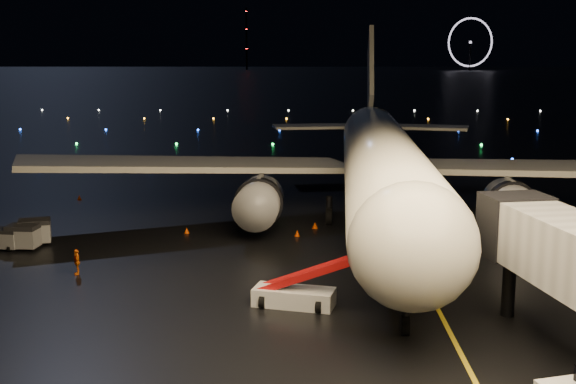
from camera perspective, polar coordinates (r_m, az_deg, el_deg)
name	(u,v)px	position (r m, az deg, el deg)	size (l,w,h in m)	color
ground	(297,87)	(333.43, 0.74, 8.32)	(2000.00, 2000.00, 0.00)	black
lane_centre	(410,256)	(50.47, 9.65, -4.99)	(0.25, 80.00, 0.02)	gold
airliner	(381,119)	(60.14, 7.36, 5.75)	(59.61, 56.63, 16.89)	silver
belt_loader	(294,278)	(39.68, 0.48, -6.82)	(6.48, 1.77, 3.14)	silver
crew_c	(77,262)	(47.32, -16.35, -5.31)	(0.97, 0.40, 1.65)	orange
safety_cone_0	(297,233)	(55.09, 0.73, -3.27)	(0.42, 0.42, 0.47)	#F44300
safety_cone_1	(315,225)	(57.59, 2.14, -2.64)	(0.45, 0.45, 0.51)	#F44300
safety_cone_2	(187,230)	(56.55, -8.01, -3.02)	(0.41, 0.41, 0.46)	#F44300
safety_cone_3	(79,197)	(71.73, -16.17, -0.42)	(0.43, 0.43, 0.49)	#F44300
ferris_wheel	(470,44)	(771.11, 14.21, 11.25)	(50.00, 4.00, 52.00)	black
radio_mast	(246,39)	(776.06, -3.30, 11.98)	(1.80, 1.80, 64.00)	black
taxiway_lights	(282,127)	(139.84, -0.44, 5.18)	(164.00, 92.00, 0.36)	black
baggage_cart_0	(23,237)	(54.51, -20.20, -3.38)	(2.11, 1.47, 1.79)	gray
baggage_cart_1	(7,239)	(54.93, -21.34, -3.49)	(1.80, 1.26, 1.53)	gray
baggage_cart_2	(35,232)	(55.70, -19.37, -2.99)	(2.20, 1.54, 1.87)	gray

